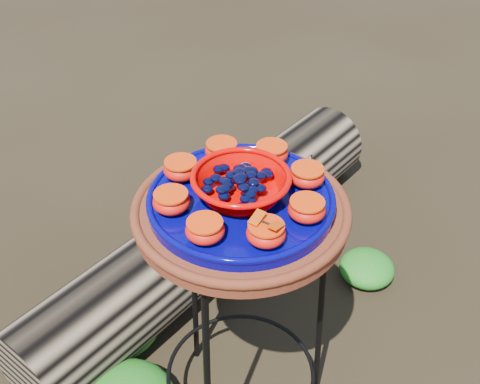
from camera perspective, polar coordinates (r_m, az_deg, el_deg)
plant_stand at (r=1.56m, az=0.08°, el=-12.46°), size 0.44×0.44×0.70m
terracotta_saucer at (r=1.30m, az=0.09°, el=-2.00°), size 0.46×0.46×0.04m
cobalt_plate at (r=1.28m, az=0.10°, el=-0.90°), size 0.40×0.40×0.03m
red_bowl at (r=1.25m, az=0.10°, el=0.56°), size 0.20×0.20×0.06m
glass_gems at (r=1.23m, az=0.10°, el=2.07°), size 0.15×0.15×0.03m
orange_half_0 at (r=1.15m, az=2.48°, el=-3.94°), size 0.08×0.08×0.04m
orange_half_1 at (r=1.21m, az=6.34°, el=-1.67°), size 0.08×0.08×0.04m
orange_half_2 at (r=1.30m, az=6.37°, el=1.50°), size 0.08×0.08×0.04m
orange_half_3 at (r=1.37m, az=3.01°, el=3.68°), size 0.08×0.08×0.04m
orange_half_4 at (r=1.37m, az=-1.75°, el=3.93°), size 0.08×0.08×0.04m
orange_half_5 at (r=1.32m, az=-5.63°, el=2.16°), size 0.08×0.08×0.04m
orange_half_6 at (r=1.23m, az=-6.53°, el=-0.92°), size 0.08×0.08×0.04m
orange_half_7 at (r=1.16m, az=-3.34°, el=-3.63°), size 0.08×0.08×0.04m
butterfly at (r=1.13m, az=2.52°, el=-2.89°), size 0.09×0.07×0.01m
driftwood_log at (r=2.12m, az=-2.63°, el=-3.82°), size 1.61×0.74×0.29m
foliage_right at (r=2.17m, az=11.96°, el=-7.00°), size 0.19×0.19×0.10m
foliage_back at (r=1.97m, az=-11.69°, el=-12.02°), size 0.28×0.28×0.14m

